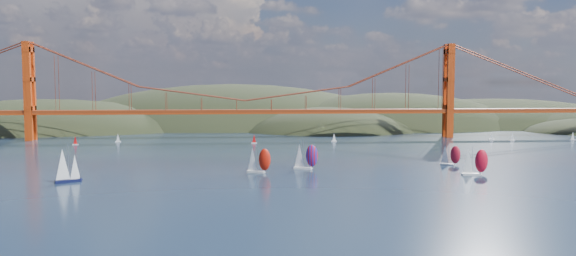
# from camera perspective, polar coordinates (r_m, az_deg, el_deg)

# --- Properties ---
(ground) EXTENTS (1200.00, 1200.00, 0.00)m
(ground) POSITION_cam_1_polar(r_m,az_deg,el_deg) (147.25, -4.00, -8.08)
(ground) COLOR black
(ground) RESTS_ON ground
(headlands) EXTENTS (725.00, 225.00, 96.00)m
(headlands) POSITION_cam_1_polar(r_m,az_deg,el_deg) (426.81, 1.66, -1.38)
(headlands) COLOR black
(headlands) RESTS_ON ground
(bridge) EXTENTS (552.00, 12.00, 55.00)m
(bridge) POSITION_cam_1_polar(r_m,az_deg,el_deg) (323.62, -4.68, 4.61)
(bridge) COLOR maroon
(bridge) RESTS_ON ground
(sloop_navy) EXTENTS (8.44, 6.94, 12.31)m
(sloop_navy) POSITION_cam_1_polar(r_m,az_deg,el_deg) (195.73, -21.60, -3.60)
(sloop_navy) COLOR #0D1033
(sloop_navy) RESTS_ON ground
(racer_0) EXTENTS (8.99, 5.52, 10.07)m
(racer_0) POSITION_cam_1_polar(r_m,az_deg,el_deg) (201.20, -3.04, -3.26)
(racer_0) COLOR silver
(racer_0) RESTS_ON ground
(racer_1) EXTENTS (9.10, 3.79, 10.39)m
(racer_1) POSITION_cam_1_polar(r_m,az_deg,el_deg) (206.45, 18.41, -3.25)
(racer_1) COLOR silver
(racer_1) RESTS_ON ground
(racer_2) EXTENTS (7.78, 6.37, 8.91)m
(racer_2) POSITION_cam_1_polar(r_m,az_deg,el_deg) (228.30, 16.12, -2.63)
(racer_2) COLOR white
(racer_2) RESTS_ON ground
(racer_rwb) EXTENTS (9.37, 5.59, 10.50)m
(racer_rwb) POSITION_cam_1_polar(r_m,az_deg,el_deg) (209.86, 1.77, -2.87)
(racer_rwb) COLOR white
(racer_rwb) RESTS_ON ground
(distant_boat_2) EXTENTS (3.00, 2.00, 4.70)m
(distant_boat_2) POSITION_cam_1_polar(r_m,az_deg,el_deg) (311.56, -20.80, -1.18)
(distant_boat_2) COLOR silver
(distant_boat_2) RESTS_ON ground
(distant_boat_3) EXTENTS (3.00, 2.00, 4.70)m
(distant_boat_3) POSITION_cam_1_polar(r_m,az_deg,el_deg) (318.33, -16.89, -0.96)
(distant_boat_3) COLOR silver
(distant_boat_3) RESTS_ON ground
(distant_boat_4) EXTENTS (3.00, 2.00, 4.70)m
(distant_boat_4) POSITION_cam_1_polar(r_m,az_deg,el_deg) (337.00, 19.99, -0.74)
(distant_boat_4) COLOR silver
(distant_boat_4) RESTS_ON ground
(distant_boat_5) EXTENTS (3.00, 2.00, 4.70)m
(distant_boat_5) POSITION_cam_1_polar(r_m,az_deg,el_deg) (335.93, 21.83, -0.81)
(distant_boat_5) COLOR silver
(distant_boat_5) RESTS_ON ground
(distant_boat_6) EXTENTS (3.00, 2.00, 4.70)m
(distant_boat_6) POSITION_cam_1_polar(r_m,az_deg,el_deg) (352.99, 26.96, -0.73)
(distant_boat_6) COLOR silver
(distant_boat_6) RESTS_ON ground
(distant_boat_8) EXTENTS (3.00, 2.00, 4.70)m
(distant_boat_8) POSITION_cam_1_polar(r_m,az_deg,el_deg) (308.03, 4.70, -0.95)
(distant_boat_8) COLOR silver
(distant_boat_8) RESTS_ON ground
(distant_boat_9) EXTENTS (3.00, 2.00, 4.70)m
(distant_boat_9) POSITION_cam_1_polar(r_m,az_deg,el_deg) (298.72, -3.46, -1.12)
(distant_boat_9) COLOR silver
(distant_boat_9) RESTS_ON ground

